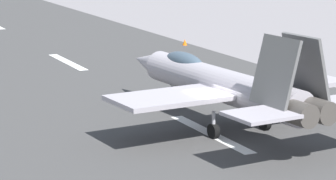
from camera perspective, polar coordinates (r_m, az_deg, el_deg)
ground_plane at (r=38.63m, az=3.74°, el=-3.57°), size 400.00×400.00×0.00m
runway_strip at (r=38.62m, az=3.76°, el=-3.56°), size 240.00×26.00×0.02m
fighter_jet at (r=40.21m, az=3.98°, el=0.50°), size 17.82×13.35×5.55m
marker_cone_mid at (r=51.62m, az=11.37°, el=0.50°), size 0.44×0.44×0.55m
marker_cone_far at (r=68.73m, az=1.26°, el=3.56°), size 0.44×0.44×0.55m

